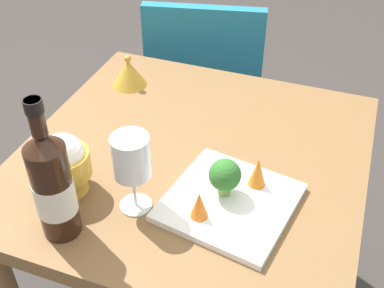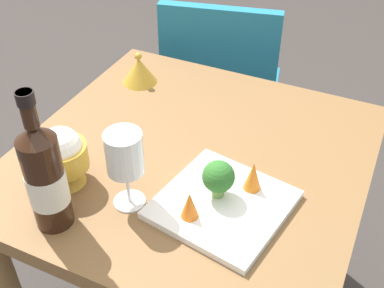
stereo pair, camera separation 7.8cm
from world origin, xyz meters
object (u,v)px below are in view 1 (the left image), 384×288
Objects in this scene: chair_near_window at (205,82)px; wine_bottle at (53,185)px; rice_bowl at (64,163)px; carrot_garnish_left at (258,172)px; wine_glass at (131,158)px; carrot_garnish_right at (199,205)px; serving_plate at (230,202)px; rice_bowl_lid at (129,73)px; broccoli_floret at (225,176)px.

wine_bottle is (0.94, 0.02, 0.32)m from chair_near_window.
rice_bowl reaches higher than carrot_garnish_left.
wine_glass reaches higher than carrot_garnish_right.
carrot_garnish_left is 1.10× the size of carrot_garnish_right.
wine_bottle is at bearing 25.11° from rice_bowl.
wine_glass is at bearing -93.61° from chair_near_window.
chair_near_window reaches higher than serving_plate.
wine_glass is (-0.11, 0.11, 0.01)m from wine_bottle.
serving_plate is (0.36, 0.41, -0.03)m from rice_bowl_lid.
carrot_garnish_left is at bearing 126.32° from wine_bottle.
rice_bowl_lid reaches higher than serving_plate.
wine_bottle reaches higher than rice_bowl.
rice_bowl reaches higher than carrot_garnish_right.
chair_near_window is at bearing -171.16° from wine_glass.
rice_bowl is at bearing -88.41° from carrot_garnish_right.
wine_glass reaches higher than carrot_garnish_left.
rice_bowl_lid is at bearing -139.81° from carrot_garnish_right.
chair_near_window is 0.90m from carrot_garnish_right.
wine_bottle is 1.72× the size of wine_glass.
rice_bowl is 0.33m from broccoli_floret.
wine_bottle is 0.34m from broccoli_floret.
serving_plate is 4.23× the size of carrot_garnish_left.
chair_near_window is at bearing -153.15° from carrot_garnish_left.
wine_bottle is 0.56m from rice_bowl_lid.
rice_bowl_lid is 1.46× the size of carrot_garnish_left.
wine_bottle is 0.12m from rice_bowl.
rice_bowl is at bearing -88.45° from wine_glass.
chair_near_window is 6.00× the size of rice_bowl.
carrot_garnish_left reaches higher than carrot_garnish_right.
rice_bowl_lid is at bearing -152.66° from wine_glass.
wine_glass is 0.16m from carrot_garnish_right.
wine_bottle reaches higher than carrot_garnish_left.
wine_bottle reaches higher than serving_plate.
wine_glass reaches higher than broccoli_floret.
rice_bowl_lid is (0.40, -0.09, 0.24)m from chair_near_window.
wine_glass is 1.79× the size of rice_bowl_lid.
wine_bottle reaches higher than broccoli_floret.
wine_glass is 0.49m from rice_bowl_lid.
wine_glass is at bearing 135.41° from wine_bottle.
wine_glass reaches higher than chair_near_window.
rice_bowl_lid is 0.54m from carrot_garnish_left.
chair_near_window is at bearing -158.45° from broccoli_floret.
serving_plate is (-0.18, 0.29, -0.11)m from wine_bottle.
carrot_garnish_right is (0.08, -0.03, -0.02)m from broccoli_floret.
carrot_garnish_right is at bearing 91.64° from wine_glass.
rice_bowl is at bearing -74.91° from broccoli_floret.
wine_glass is 2.62× the size of carrot_garnish_left.
rice_bowl_lid is at bearing -171.39° from rice_bowl.
chair_near_window is 12.45× the size of carrot_garnish_left.
carrot_garnish_right is at bearing 40.19° from rice_bowl_lid.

